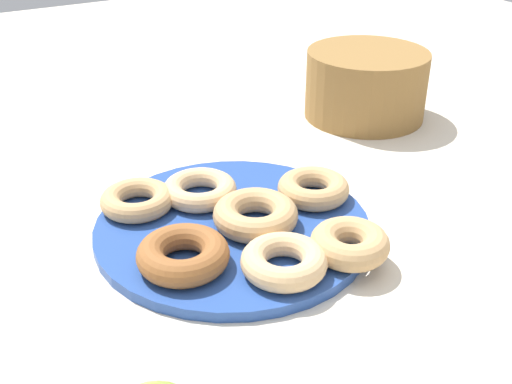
% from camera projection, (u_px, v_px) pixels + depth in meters
% --- Properties ---
extents(ground_plane, '(2.40, 2.40, 0.00)m').
position_uv_depth(ground_plane, '(233.00, 232.00, 0.69)').
color(ground_plane, beige).
extents(donut_plate, '(0.30, 0.30, 0.01)m').
position_uv_depth(donut_plate, '(233.00, 227.00, 0.69)').
color(donut_plate, '#284C9E').
rests_on(donut_plate, ground_plane).
extents(donut_0, '(0.11, 0.11, 0.03)m').
position_uv_depth(donut_0, '(183.00, 254.00, 0.61)').
color(donut_0, '#995B2D').
rests_on(donut_0, donut_plate).
extents(donut_1, '(0.13, 0.13, 0.03)m').
position_uv_depth(donut_1, '(255.00, 215.00, 0.67)').
color(donut_1, tan).
rests_on(donut_1, donut_plate).
extents(donut_2, '(0.09, 0.09, 0.02)m').
position_uv_depth(donut_2, '(200.00, 190.00, 0.73)').
color(donut_2, '#EABC84').
rests_on(donut_2, donut_plate).
extents(donut_3, '(0.11, 0.11, 0.03)m').
position_uv_depth(donut_3, '(283.00, 262.00, 0.60)').
color(donut_3, '#EABC84').
rests_on(donut_3, donut_plate).
extents(donut_4, '(0.09, 0.09, 0.03)m').
position_uv_depth(donut_4, '(350.00, 243.00, 0.62)').
color(donut_4, tan).
rests_on(donut_4, donut_plate).
extents(donut_5, '(0.12, 0.12, 0.02)m').
position_uv_depth(donut_5, '(137.00, 200.00, 0.71)').
color(donut_5, tan).
rests_on(donut_5, donut_plate).
extents(donut_6, '(0.12, 0.12, 0.03)m').
position_uv_depth(donut_6, '(312.00, 187.00, 0.73)').
color(donut_6, tan).
rests_on(donut_6, donut_plate).
extents(basket, '(0.19, 0.19, 0.10)m').
position_uv_depth(basket, '(366.00, 84.00, 0.96)').
color(basket, olive).
rests_on(basket, ground_plane).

